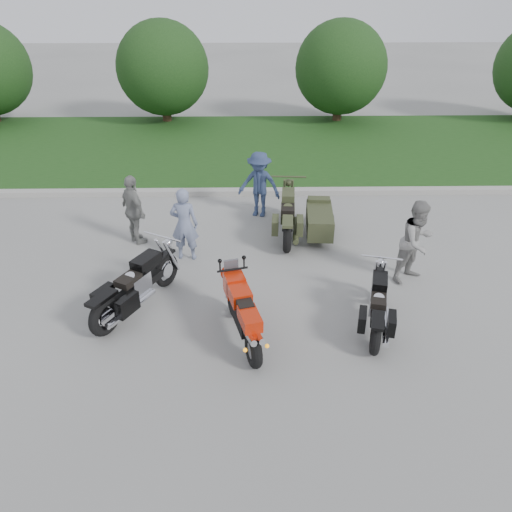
{
  "coord_description": "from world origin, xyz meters",
  "views": [
    {
      "loc": [
        0.31,
        -7.16,
        5.54
      ],
      "look_at": [
        0.45,
        1.09,
        0.8
      ],
      "focal_mm": 35.0,
      "sensor_mm": 36.0,
      "label": 1
    }
  ],
  "objects_px": {
    "person_denim": "(259,185)",
    "sportbike_red": "(243,313)",
    "cruiser_right": "(378,308)",
    "cruiser_sidecar": "(306,219)",
    "person_grey": "(417,242)",
    "person_back": "(134,210)",
    "cruiser_left": "(134,289)",
    "person_stripe": "(184,224)"
  },
  "relations": [
    {
      "from": "cruiser_left",
      "to": "person_grey",
      "type": "xyz_separation_m",
      "value": [
        5.45,
        1.02,
        0.38
      ]
    },
    {
      "from": "cruiser_right",
      "to": "person_stripe",
      "type": "xyz_separation_m",
      "value": [
        -3.61,
        2.54,
        0.4
      ]
    },
    {
      "from": "person_stripe",
      "to": "person_denim",
      "type": "height_order",
      "value": "person_denim"
    },
    {
      "from": "cruiser_left",
      "to": "person_back",
      "type": "height_order",
      "value": "person_back"
    },
    {
      "from": "cruiser_right",
      "to": "person_denim",
      "type": "bearing_deg",
      "value": 126.65
    },
    {
      "from": "sportbike_red",
      "to": "cruiser_left",
      "type": "distance_m",
      "value": 2.19
    },
    {
      "from": "person_back",
      "to": "cruiser_right",
      "type": "bearing_deg",
      "value": -162.78
    },
    {
      "from": "person_denim",
      "to": "person_back",
      "type": "height_order",
      "value": "person_denim"
    },
    {
      "from": "cruiser_sidecar",
      "to": "sportbike_red",
      "type": "bearing_deg",
      "value": -106.48
    },
    {
      "from": "cruiser_right",
      "to": "person_stripe",
      "type": "relative_size",
      "value": 1.28
    },
    {
      "from": "cruiser_right",
      "to": "cruiser_left",
      "type": "bearing_deg",
      "value": -173.64
    },
    {
      "from": "sportbike_red",
      "to": "person_grey",
      "type": "xyz_separation_m",
      "value": [
        3.45,
        1.9,
        0.3
      ]
    },
    {
      "from": "cruiser_left",
      "to": "cruiser_sidecar",
      "type": "distance_m",
      "value": 4.55
    },
    {
      "from": "cruiser_sidecar",
      "to": "person_stripe",
      "type": "relative_size",
      "value": 1.51
    },
    {
      "from": "cruiser_left",
      "to": "person_grey",
      "type": "distance_m",
      "value": 5.56
    },
    {
      "from": "cruiser_right",
      "to": "person_stripe",
      "type": "distance_m",
      "value": 4.44
    },
    {
      "from": "cruiser_left",
      "to": "cruiser_sidecar",
      "type": "height_order",
      "value": "cruiser_sidecar"
    },
    {
      "from": "cruiser_sidecar",
      "to": "person_denim",
      "type": "distance_m",
      "value": 1.66
    },
    {
      "from": "sportbike_red",
      "to": "cruiser_right",
      "type": "relative_size",
      "value": 0.94
    },
    {
      "from": "person_grey",
      "to": "person_denim",
      "type": "distance_m",
      "value": 4.37
    },
    {
      "from": "sportbike_red",
      "to": "person_back",
      "type": "bearing_deg",
      "value": 109.96
    },
    {
      "from": "cruiser_left",
      "to": "person_stripe",
      "type": "bearing_deg",
      "value": 98.11
    },
    {
      "from": "cruiser_left",
      "to": "person_stripe",
      "type": "distance_m",
      "value": 2.11
    },
    {
      "from": "cruiser_sidecar",
      "to": "person_denim",
      "type": "xyz_separation_m",
      "value": [
        -1.08,
        1.2,
        0.4
      ]
    },
    {
      "from": "person_denim",
      "to": "person_stripe",
      "type": "bearing_deg",
      "value": -109.38
    },
    {
      "from": "person_denim",
      "to": "person_grey",
      "type": "bearing_deg",
      "value": -27.87
    },
    {
      "from": "sportbike_red",
      "to": "cruiser_right",
      "type": "bearing_deg",
      "value": -7.75
    },
    {
      "from": "cruiser_right",
      "to": "cruiser_sidecar",
      "type": "xyz_separation_m",
      "value": [
        -0.88,
        3.53,
        0.03
      ]
    },
    {
      "from": "person_stripe",
      "to": "person_back",
      "type": "xyz_separation_m",
      "value": [
        -1.22,
        0.75,
        -0.0
      ]
    },
    {
      "from": "sportbike_red",
      "to": "person_grey",
      "type": "height_order",
      "value": "person_grey"
    },
    {
      "from": "person_stripe",
      "to": "person_grey",
      "type": "distance_m",
      "value": 4.81
    },
    {
      "from": "person_grey",
      "to": "person_back",
      "type": "distance_m",
      "value": 6.17
    },
    {
      "from": "sportbike_red",
      "to": "person_stripe",
      "type": "bearing_deg",
      "value": 99.21
    },
    {
      "from": "cruiser_left",
      "to": "person_back",
      "type": "xyz_separation_m",
      "value": [
        -0.49,
        2.7,
        0.34
      ]
    },
    {
      "from": "person_back",
      "to": "person_stripe",
      "type": "bearing_deg",
      "value": -159.93
    },
    {
      "from": "cruiser_left",
      "to": "cruiser_sidecar",
      "type": "bearing_deg",
      "value": 69.07
    },
    {
      "from": "person_denim",
      "to": "sportbike_red",
      "type": "bearing_deg",
      "value": -76.74
    },
    {
      "from": "cruiser_right",
      "to": "person_back",
      "type": "distance_m",
      "value": 5.86
    },
    {
      "from": "cruiser_right",
      "to": "cruiser_sidecar",
      "type": "relative_size",
      "value": 0.85
    },
    {
      "from": "person_denim",
      "to": "cruiser_right",
      "type": "bearing_deg",
      "value": -49.82
    },
    {
      "from": "person_stripe",
      "to": "person_back",
      "type": "height_order",
      "value": "person_stripe"
    },
    {
      "from": "person_stripe",
      "to": "cruiser_right",
      "type": "bearing_deg",
      "value": 149.73
    }
  ]
}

